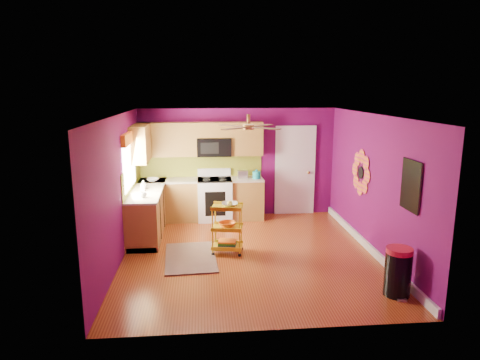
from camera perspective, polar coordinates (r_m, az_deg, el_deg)
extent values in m
plane|color=maroon|center=(7.87, 1.23, -9.83)|extent=(5.00, 5.00, 0.00)
cube|color=#620B55|center=(9.93, -0.32, 2.33)|extent=(4.50, 0.04, 2.50)
cube|color=#620B55|center=(5.11, 4.39, -7.28)|extent=(4.50, 0.04, 2.50)
cube|color=#620B55|center=(7.58, -15.88, -1.23)|extent=(0.04, 5.00, 2.50)
cube|color=#620B55|center=(8.05, 17.40, -0.56)|extent=(0.04, 5.00, 2.50)
cube|color=silver|center=(7.31, 1.32, 8.66)|extent=(4.50, 5.00, 0.04)
cube|color=white|center=(8.37, 16.69, -8.47)|extent=(0.05, 4.90, 0.14)
cube|color=brown|center=(9.03, -12.15, -4.17)|extent=(0.60, 2.30, 0.90)
cube|color=brown|center=(9.77, -5.14, -2.68)|extent=(2.80, 0.60, 0.90)
cube|color=beige|center=(8.91, -12.29, -1.26)|extent=(0.63, 2.30, 0.04)
cube|color=beige|center=(9.67, -5.20, 0.02)|extent=(2.80, 0.63, 0.04)
cube|color=black|center=(9.15, -12.04, -6.57)|extent=(0.54, 2.30, 0.10)
cube|color=black|center=(9.88, -5.10, -4.92)|extent=(2.80, 0.54, 0.10)
cube|color=white|center=(9.75, -3.38, -2.63)|extent=(0.76, 0.66, 0.92)
cube|color=black|center=(9.64, -3.41, 0.04)|extent=(0.76, 0.62, 0.03)
cube|color=white|center=(9.89, -3.47, 1.03)|extent=(0.76, 0.06, 0.18)
cube|color=black|center=(9.44, -3.32, -3.19)|extent=(0.45, 0.02, 0.55)
cube|color=brown|center=(9.68, -9.70, 5.35)|extent=(1.32, 0.33, 0.75)
cube|color=brown|center=(9.70, 0.88, 5.53)|extent=(0.72, 0.33, 0.75)
cube|color=brown|center=(9.63, -3.53, 6.69)|extent=(0.76, 0.33, 0.34)
cube|color=brown|center=(9.26, -13.00, 4.90)|extent=(0.33, 1.30, 0.75)
cube|color=black|center=(9.64, -3.49, 4.42)|extent=(0.76, 0.38, 0.40)
cube|color=olive|center=(9.90, -5.23, 1.93)|extent=(2.80, 0.01, 0.51)
cube|color=olive|center=(8.89, -14.22, 0.43)|extent=(0.01, 2.30, 0.51)
cube|color=white|center=(8.54, -14.59, 2.36)|extent=(0.03, 1.20, 1.00)
cube|color=orange|center=(8.47, -14.56, 5.50)|extent=(0.08, 1.35, 0.22)
cube|color=white|center=(10.15, 7.32, 1.15)|extent=(0.85, 0.04, 2.05)
cube|color=white|center=(10.13, 7.34, 1.13)|extent=(0.95, 0.02, 2.15)
sphere|color=#BF8C3F|center=(10.17, 9.14, 0.98)|extent=(0.07, 0.07, 0.07)
cylinder|color=black|center=(8.57, 15.81, 0.96)|extent=(0.01, 0.24, 0.24)
cube|color=teal|center=(6.74, 21.88, -0.69)|extent=(0.03, 0.52, 0.72)
cube|color=black|center=(6.73, 21.77, -0.69)|extent=(0.01, 0.56, 0.76)
cylinder|color=#BF8C3F|center=(7.51, 1.15, 8.14)|extent=(0.06, 0.06, 0.16)
cylinder|color=#BF8C3F|center=(7.52, 1.14, 7.08)|extent=(0.20, 0.20, 0.08)
cube|color=#4C2D19|center=(7.82, 2.90, 7.26)|extent=(0.47, 0.47, 0.01)
cube|color=#4C2D19|center=(7.77, -1.06, 7.24)|extent=(0.47, 0.47, 0.01)
cube|color=#4C2D19|center=(7.23, -0.76, 6.88)|extent=(0.47, 0.47, 0.01)
cube|color=#4C2D19|center=(7.29, 3.49, 6.90)|extent=(0.47, 0.47, 0.01)
cube|color=black|center=(7.74, -6.62, -10.20)|extent=(0.96, 1.48, 0.02)
cylinder|color=yellow|center=(7.65, -3.69, -6.84)|extent=(0.02, 0.02, 0.84)
cylinder|color=yellow|center=(7.59, -0.06, -6.97)|extent=(0.02, 0.02, 0.84)
cylinder|color=yellow|center=(7.96, -3.30, -6.06)|extent=(0.02, 0.02, 0.84)
cylinder|color=yellow|center=(7.90, 0.19, -6.18)|extent=(0.02, 0.02, 0.84)
sphere|color=black|center=(7.80, -3.65, -9.82)|extent=(0.06, 0.06, 0.06)
sphere|color=black|center=(7.74, -0.06, -9.98)|extent=(0.06, 0.06, 0.06)
sphere|color=black|center=(8.11, -3.26, -8.94)|extent=(0.06, 0.06, 0.06)
sphere|color=black|center=(8.05, 0.19, -9.08)|extent=(0.06, 0.06, 0.06)
cube|color=yellow|center=(7.65, -1.74, -3.67)|extent=(0.61, 0.49, 0.03)
cube|color=yellow|center=(7.77, -1.72, -6.41)|extent=(0.61, 0.49, 0.03)
cube|color=yellow|center=(7.89, -1.70, -8.85)|extent=(0.61, 0.49, 0.03)
imported|color=beige|center=(7.63, -1.37, -3.31)|extent=(0.35, 0.35, 0.07)
sphere|color=yellow|center=(7.63, -1.37, -3.15)|extent=(0.10, 0.10, 0.10)
imported|color=orange|center=(7.75, -1.72, -5.96)|extent=(0.36, 0.36, 0.10)
cube|color=navy|center=(7.87, -1.70, -8.62)|extent=(0.35, 0.29, 0.04)
cube|color=#267233|center=(7.86, -1.71, -8.37)|extent=(0.35, 0.29, 0.03)
cube|color=orange|center=(7.85, -1.71, -8.15)|extent=(0.35, 0.29, 0.03)
cylinder|color=black|center=(6.70, 20.28, -11.69)|extent=(0.42, 0.42, 0.64)
cylinder|color=red|center=(6.57, 20.51, -8.81)|extent=(0.38, 0.38, 0.08)
cube|color=beige|center=(6.68, 20.78, -14.72)|extent=(0.14, 0.08, 0.03)
cylinder|color=#169DA8|center=(9.68, 2.22, 0.68)|extent=(0.18, 0.18, 0.16)
sphere|color=#169DA8|center=(9.66, 2.22, 1.26)|extent=(0.06, 0.06, 0.06)
cube|color=beige|center=(9.68, 0.37, 0.75)|extent=(0.22, 0.15, 0.18)
imported|color=#EA3F72|center=(8.73, -12.85, -0.83)|extent=(0.08, 0.08, 0.18)
imported|color=white|center=(8.89, -12.77, -0.60)|extent=(0.14, 0.14, 0.18)
imported|color=white|center=(9.58, -11.55, 0.03)|extent=(0.27, 0.27, 0.07)
imported|color=white|center=(8.19, -12.78, -1.94)|extent=(0.13, 0.13, 0.10)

